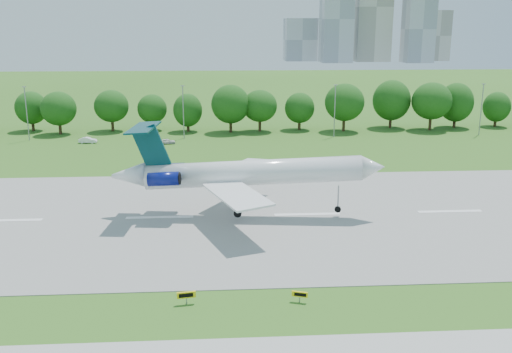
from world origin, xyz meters
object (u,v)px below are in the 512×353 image
object	(u,v)px
taxi_sign_left	(186,295)
service_vehicle_b	(167,141)
airliner	(239,172)
service_vehicle_a	(88,140)

from	to	relation	value
taxi_sign_left	service_vehicle_b	distance (m)	76.36
taxi_sign_left	service_vehicle_b	size ratio (longest dim) A/B	0.50
airliner	taxi_sign_left	bearing A→B (deg)	-97.48
taxi_sign_left	service_vehicle_b	bearing A→B (deg)	87.64
airliner	service_vehicle_b	size ratio (longest dim) A/B	10.33
service_vehicle_b	airliner	bearing A→B (deg)	-177.75
airliner	taxi_sign_left	xyz separation A→B (m)	(-5.80, -25.29, -5.22)
airliner	service_vehicle_b	bearing A→B (deg)	110.96
service_vehicle_a	service_vehicle_b	world-z (taller)	service_vehicle_a
taxi_sign_left	service_vehicle_a	distance (m)	82.26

